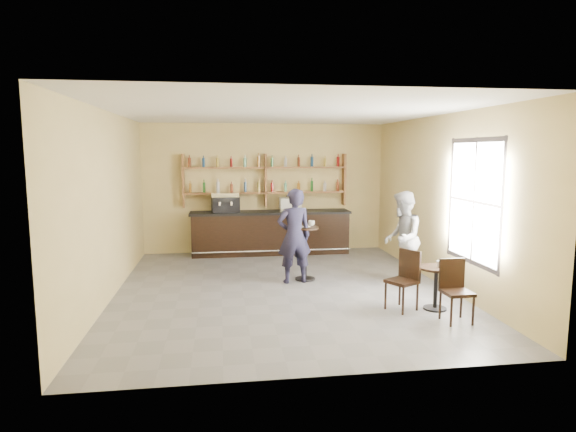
{
  "coord_description": "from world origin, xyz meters",
  "views": [
    {
      "loc": [
        -1.12,
        -8.52,
        2.52
      ],
      "look_at": [
        0.2,
        0.8,
        1.25
      ],
      "focal_mm": 30.0,
      "sensor_mm": 36.0,
      "label": 1
    }
  ],
  "objects": [
    {
      "name": "cup_pedestal",
      "position": [
        0.66,
        0.71,
        1.11
      ],
      "size": [
        0.17,
        0.17,
        0.1
      ],
      "primitive_type": "imported",
      "rotation": [
        0.0,
        0.0,
        -0.42
      ],
      "color": "white",
      "rests_on": "pedestal_table"
    },
    {
      "name": "pedestal_table",
      "position": [
        0.52,
        0.61,
        0.53
      ],
      "size": [
        0.67,
        0.67,
        1.06
      ],
      "primitive_type": null,
      "rotation": [
        0.0,
        0.0,
        -0.37
      ],
      "color": "black",
      "rests_on": "floor"
    },
    {
      "name": "espresso_machine",
      "position": [
        -1.0,
        3.15,
        1.29
      ],
      "size": [
        0.69,
        0.49,
        0.46
      ],
      "primitive_type": null,
      "rotation": [
        0.0,
        0.0,
        0.11
      ],
      "color": "black",
      "rests_on": "bar_counter"
    },
    {
      "name": "cup_cafe",
      "position": [
        2.31,
        -1.46,
        0.74
      ],
      "size": [
        0.11,
        0.11,
        0.1
      ],
      "primitive_type": "imported",
      "rotation": [
        0.0,
        0.0,
        -0.1
      ],
      "color": "white",
      "rests_on": "cafe_table"
    },
    {
      "name": "wall_right",
      "position": [
        3.0,
        0.0,
        1.6
      ],
      "size": [
        0.0,
        7.0,
        7.0
      ],
      "primitive_type": "plane",
      "rotation": [
        1.57,
        0.0,
        -1.57
      ],
      "color": "tan",
      "rests_on": "floor"
    },
    {
      "name": "shelf_unit",
      "position": [
        0.0,
        3.37,
        1.81
      ],
      "size": [
        4.0,
        0.26,
        1.4
      ],
      "primitive_type": null,
      "color": "brown",
      "rests_on": "wall_back"
    },
    {
      "name": "wall_left",
      "position": [
        -3.0,
        0.0,
        1.6
      ],
      "size": [
        0.0,
        7.0,
        7.0
      ],
      "primitive_type": "plane",
      "rotation": [
        1.57,
        0.0,
        1.57
      ],
      "color": "tan",
      "rests_on": "floor"
    },
    {
      "name": "window_frame",
      "position": [
        2.99,
        -1.2,
        1.7
      ],
      "size": [
        0.04,
        1.7,
        2.1
      ],
      "primitive_type": null,
      "color": "black",
      "rests_on": "wall_right"
    },
    {
      "name": "donut",
      "position": [
        0.53,
        0.6,
        1.08
      ],
      "size": [
        0.12,
        0.12,
        0.04
      ],
      "primitive_type": "torus",
      "rotation": [
        0.0,
        0.0,
        0.14
      ],
      "color": "#BE8745",
      "rests_on": "napkin"
    },
    {
      "name": "wall_front",
      "position": [
        0.0,
        -3.5,
        1.6
      ],
      "size": [
        7.0,
        0.0,
        7.0
      ],
      "primitive_type": "plane",
      "rotation": [
        -1.57,
        0.0,
        0.0
      ],
      "color": "tan",
      "rests_on": "floor"
    },
    {
      "name": "bar_counter",
      "position": [
        0.1,
        3.15,
        0.53
      ],
      "size": [
        3.92,
        0.76,
        1.06
      ],
      "primitive_type": null,
      "color": "black",
      "rests_on": "floor"
    },
    {
      "name": "napkin",
      "position": [
        0.52,
        0.61,
        1.06
      ],
      "size": [
        0.2,
        0.2,
        0.0
      ],
      "primitive_type": "cube",
      "rotation": [
        0.0,
        0.0,
        0.12
      ],
      "color": "white",
      "rests_on": "pedestal_table"
    },
    {
      "name": "man_main",
      "position": [
        0.27,
        0.44,
        0.91
      ],
      "size": [
        0.71,
        0.5,
        1.82
      ],
      "primitive_type": "imported",
      "rotation": [
        0.0,
        0.0,
        3.25
      ],
      "color": "black",
      "rests_on": "floor"
    },
    {
      "name": "patron_second",
      "position": [
        2.26,
        0.01,
        0.89
      ],
      "size": [
        0.97,
        1.06,
        1.78
      ],
      "primitive_type": "imported",
      "rotation": [
        0.0,
        0.0,
        -1.99
      ],
      "color": "gray",
      "rests_on": "floor"
    },
    {
      "name": "pastry_case",
      "position": [
        0.59,
        3.15,
        1.22
      ],
      "size": [
        0.59,
        0.49,
        0.32
      ],
      "primitive_type": null,
      "rotation": [
        0.0,
        0.0,
        0.13
      ],
      "color": "silver",
      "rests_on": "bar_counter"
    },
    {
      "name": "chair_south",
      "position": [
        2.31,
        -2.06,
        0.46
      ],
      "size": [
        0.41,
        0.41,
        0.93
      ],
      "primitive_type": null,
      "rotation": [
        0.0,
        0.0,
        0.02
      ],
      "color": "black",
      "rests_on": "floor"
    },
    {
      "name": "floor",
      "position": [
        0.0,
        0.0,
        0.0
      ],
      "size": [
        7.0,
        7.0,
        0.0
      ],
      "primitive_type": "plane",
      "color": "slate",
      "rests_on": "ground"
    },
    {
      "name": "window_pane",
      "position": [
        2.99,
        -1.2,
        1.7
      ],
      "size": [
        0.0,
        2.0,
        2.0
      ],
      "primitive_type": "plane",
      "rotation": [
        1.57,
        0.0,
        -1.57
      ],
      "color": "white",
      "rests_on": "wall_right"
    },
    {
      "name": "liquor_bottles",
      "position": [
        0.0,
        3.37,
        1.98
      ],
      "size": [
        3.68,
        0.1,
        1.0
      ],
      "primitive_type": null,
      "color": "#8C5919",
      "rests_on": "shelf_unit"
    },
    {
      "name": "cafe_table",
      "position": [
        2.26,
        -1.46,
        0.35
      ],
      "size": [
        0.73,
        0.73,
        0.7
      ],
      "primitive_type": null,
      "rotation": [
        0.0,
        0.0,
        -0.42
      ],
      "color": "black",
      "rests_on": "floor"
    },
    {
      "name": "chair_west",
      "position": [
        1.71,
        -1.41,
        0.48
      ],
      "size": [
        0.56,
        0.56,
        0.96
      ],
      "primitive_type": null,
      "rotation": [
        0.0,
        0.0,
        -1.05
      ],
      "color": "black",
      "rests_on": "floor"
    },
    {
      "name": "ceiling",
      "position": [
        0.0,
        0.0,
        3.2
      ],
      "size": [
        7.0,
        7.0,
        0.0
      ],
      "primitive_type": "plane",
      "rotation": [
        3.14,
        0.0,
        0.0
      ],
      "color": "white",
      "rests_on": "wall_back"
    },
    {
      "name": "wall_back",
      "position": [
        0.0,
        3.5,
        1.6
      ],
      "size": [
        7.0,
        0.0,
        7.0
      ],
      "primitive_type": "plane",
      "rotation": [
        1.57,
        0.0,
        0.0
      ],
      "color": "tan",
      "rests_on": "floor"
    }
  ]
}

